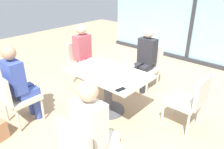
% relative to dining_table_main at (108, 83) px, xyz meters
% --- Properties ---
extents(ground_plane, '(12.00, 12.00, 0.00)m').
position_rel_dining_table_main_xyz_m(ground_plane, '(0.00, 0.00, -0.54)').
color(ground_plane, tan).
extents(window_wall_backdrop, '(4.98, 0.10, 2.70)m').
position_rel_dining_table_main_xyz_m(window_wall_backdrop, '(0.00, 3.20, 0.67)').
color(window_wall_backdrop, '#8FB7BC').
rests_on(window_wall_backdrop, ground_plane).
extents(dining_table_main, '(1.32, 0.80, 0.73)m').
position_rel_dining_table_main_xyz_m(dining_table_main, '(0.00, 0.00, 0.00)').
color(dining_table_main, silver).
rests_on(dining_table_main, ground_plane).
extents(chair_front_left, '(0.46, 0.50, 0.87)m').
position_rel_dining_table_main_xyz_m(chair_front_left, '(-0.80, -1.18, -0.04)').
color(chair_front_left, beige).
rests_on(chair_front_left, ground_plane).
extents(chair_front_right, '(0.46, 0.50, 0.87)m').
position_rel_dining_table_main_xyz_m(chair_front_right, '(0.80, -1.18, -0.04)').
color(chair_front_right, beige).
rests_on(chair_front_right, ground_plane).
extents(chair_far_left, '(0.50, 0.46, 0.87)m').
position_rel_dining_table_main_xyz_m(chair_far_left, '(-1.19, 0.46, -0.04)').
color(chair_far_left, beige).
rests_on(chair_far_left, ground_plane).
extents(chair_near_window, '(0.46, 0.51, 0.87)m').
position_rel_dining_table_main_xyz_m(chair_near_window, '(0.00, 1.18, -0.04)').
color(chair_near_window, beige).
rests_on(chair_near_window, ground_plane).
extents(chair_far_right, '(0.50, 0.46, 0.87)m').
position_rel_dining_table_main_xyz_m(chair_far_right, '(1.19, 0.46, -0.04)').
color(chair_far_right, beige).
rests_on(chair_far_right, ground_plane).
extents(person_front_left, '(0.34, 0.39, 1.26)m').
position_rel_dining_table_main_xyz_m(person_front_left, '(-0.80, -1.07, 0.16)').
color(person_front_left, '#384C9E').
rests_on(person_front_left, ground_plane).
extents(person_front_right, '(0.34, 0.39, 1.26)m').
position_rel_dining_table_main_xyz_m(person_front_right, '(0.80, -1.07, 0.16)').
color(person_front_right, silver).
rests_on(person_front_right, ground_plane).
extents(person_far_left, '(0.39, 0.34, 1.26)m').
position_rel_dining_table_main_xyz_m(person_far_left, '(-1.08, 0.46, 0.16)').
color(person_far_left, '#B24C56').
rests_on(person_far_left, ground_plane).
extents(person_near_window, '(0.34, 0.39, 1.26)m').
position_rel_dining_table_main_xyz_m(person_near_window, '(-0.00, 1.07, 0.16)').
color(person_near_window, '#28282D').
rests_on(person_near_window, ground_plane).
extents(wine_glass_0, '(0.07, 0.07, 0.18)m').
position_rel_dining_table_main_xyz_m(wine_glass_0, '(-0.21, 0.01, 0.32)').
color(wine_glass_0, silver).
rests_on(wine_glass_0, dining_table_main).
extents(wine_glass_1, '(0.07, 0.07, 0.18)m').
position_rel_dining_table_main_xyz_m(wine_glass_1, '(0.29, 0.26, 0.32)').
color(wine_glass_1, silver).
rests_on(wine_glass_1, dining_table_main).
extents(wine_glass_2, '(0.07, 0.07, 0.18)m').
position_rel_dining_table_main_xyz_m(wine_glass_2, '(-0.34, -0.28, 0.32)').
color(wine_glass_2, silver).
rests_on(wine_glass_2, dining_table_main).
extents(wine_glass_3, '(0.07, 0.07, 0.18)m').
position_rel_dining_table_main_xyz_m(wine_glass_3, '(0.11, 0.32, 0.32)').
color(wine_glass_3, silver).
rests_on(wine_glass_3, dining_table_main).
extents(coffee_cup, '(0.08, 0.08, 0.09)m').
position_rel_dining_table_main_xyz_m(coffee_cup, '(-0.44, 0.02, 0.24)').
color(coffee_cup, white).
rests_on(coffee_cup, dining_table_main).
extents(cell_phone_on_table, '(0.10, 0.16, 0.01)m').
position_rel_dining_table_main_xyz_m(cell_phone_on_table, '(0.52, -0.31, 0.20)').
color(cell_phone_on_table, black).
rests_on(cell_phone_on_table, dining_table_main).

